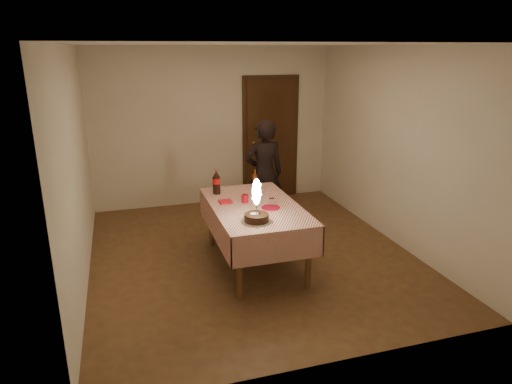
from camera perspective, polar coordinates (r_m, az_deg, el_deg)
ground at (r=5.98m, az=-0.57°, el=-7.77°), size 4.00×4.50×0.01m
room_shell at (r=5.56m, az=-0.50°, el=8.20°), size 4.04×4.54×2.62m
dining_table at (r=5.47m, az=-0.15°, el=-2.65°), size 1.02×1.72×0.77m
birthday_cake at (r=4.89m, az=0.06°, el=-2.35°), size 0.33×0.33×0.48m
red_plate at (r=5.34m, az=1.85°, el=-1.96°), size 0.22×0.22×0.01m
red_cup at (r=5.50m, az=-1.40°, el=-0.84°), size 0.08×0.08×0.10m
clear_cup at (r=5.41m, az=2.00°, el=-1.24°), size 0.07×0.07×0.09m
napkin_stack at (r=5.53m, az=-3.85°, el=-1.20°), size 0.15×0.15×0.02m
cola_bottle at (r=5.83m, az=-4.97°, el=1.23°), size 0.10×0.10×0.32m
amber_bottle_right at (r=6.03m, az=-0.12°, el=1.51°), size 0.06×0.06×0.25m
photographer at (r=6.70m, az=1.01°, el=2.33°), size 0.59×0.45×1.59m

